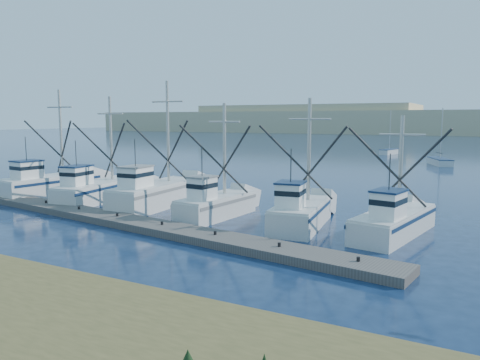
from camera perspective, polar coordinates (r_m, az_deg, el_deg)
ground at (r=19.37m, az=-3.98°, el=-12.39°), size 500.00×500.00×0.00m
floating_dock at (r=29.27m, az=-12.24°, el=-5.25°), size 32.63×6.64×0.44m
dune_ridge at (r=225.61m, az=25.90°, el=6.34°), size 360.00×60.00×10.00m
trawler_fleet at (r=34.32m, az=-9.20°, el=-2.01°), size 32.17×9.15×9.42m
sailboat_near at (r=72.67m, az=23.17°, el=2.07°), size 4.05×6.56×8.10m
sailboat_far at (r=91.22m, az=17.69°, el=3.31°), size 2.62×5.25×8.10m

